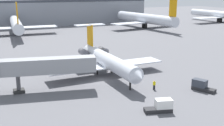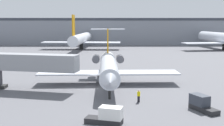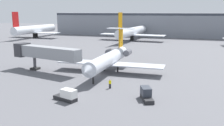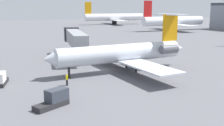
% 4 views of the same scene
% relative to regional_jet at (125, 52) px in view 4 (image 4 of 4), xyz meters
% --- Properties ---
extents(ground_plane, '(400.00, 400.00, 0.10)m').
position_rel_regional_jet_xyz_m(ground_plane, '(-1.91, -2.74, -3.24)').
color(ground_plane, '#5B5B60').
extents(regional_jet, '(24.54, 26.34, 9.44)m').
position_rel_regional_jet_xyz_m(regional_jet, '(0.00, 0.00, 0.00)').
color(regional_jet, silver).
rests_on(regional_jet, ground_plane).
extents(jet_bridge, '(18.65, 6.86, 6.08)m').
position_rel_regional_jet_xyz_m(jet_bridge, '(-14.90, -3.59, 1.21)').
color(jet_bridge, gray).
rests_on(jet_bridge, ground_plane).
extents(ground_crew_marshaller, '(0.44, 0.32, 1.69)m').
position_rel_regional_jet_xyz_m(ground_crew_marshaller, '(4.08, -11.41, -2.34)').
color(ground_crew_marshaller, black).
rests_on(ground_crew_marshaller, ground_plane).
extents(baggage_tug_lead, '(4.23, 2.48, 1.90)m').
position_rel_regional_jet_xyz_m(baggage_tug_lead, '(-0.07, -19.67, -2.36)').
color(baggage_tug_lead, '#262628').
rests_on(baggage_tug_lead, ground_plane).
extents(baggage_tug_trailing, '(2.91, 4.22, 1.90)m').
position_rel_regional_jet_xyz_m(baggage_tug_trailing, '(11.40, -15.13, -2.36)').
color(baggage_tug_trailing, '#262628').
rests_on(baggage_tug_trailing, ground_plane).
extents(parked_airliner_west_end, '(32.04, 37.74, 13.63)m').
position_rel_regional_jet_xyz_m(parked_airliner_west_end, '(-115.96, 57.21, 1.22)').
color(parked_airliner_west_end, white).
rests_on(parked_airliner_west_end, ground_plane).
extents(parked_airliner_west_mid, '(27.09, 32.16, 13.42)m').
position_rel_regional_jet_xyz_m(parked_airliner_west_mid, '(-62.51, 60.51, 1.12)').
color(parked_airliner_west_mid, silver).
rests_on(parked_airliner_west_mid, ground_plane).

